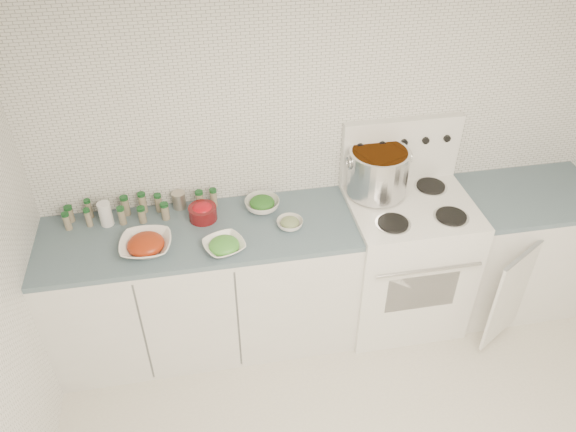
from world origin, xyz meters
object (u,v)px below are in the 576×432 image
at_px(stove, 403,257).
at_px(bowl_snowpea, 224,246).
at_px(stock_pot, 378,170).
at_px(bowl_tomato, 146,245).

bearing_deg(stove, bowl_snowpea, -170.98).
relative_size(stove, bowl_snowpea, 4.77).
bearing_deg(stove, stock_pot, 139.81).
xyz_separation_m(stock_pot, bowl_snowpea, (-0.98, -0.34, -0.17)).
xyz_separation_m(stove, bowl_snowpea, (-1.17, -0.19, 0.44)).
distance_m(stove, stock_pot, 0.65).
bearing_deg(bowl_snowpea, stock_pot, 19.13).
bearing_deg(stove, bowl_tomato, -176.11).
distance_m(stock_pot, bowl_tomato, 1.44).
height_order(stock_pot, bowl_tomato, stock_pot).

